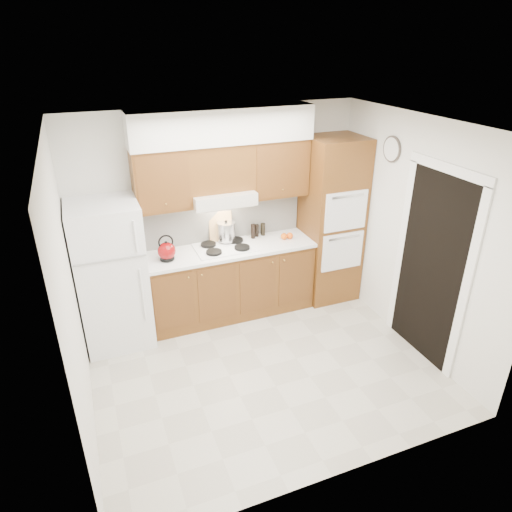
# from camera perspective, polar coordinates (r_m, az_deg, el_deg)

# --- Properties ---
(floor) EXTENTS (3.60, 3.60, 0.00)m
(floor) POSITION_cam_1_polar(r_m,az_deg,el_deg) (5.20, 0.98, -13.69)
(floor) COLOR #B9B3A2
(floor) RESTS_ON ground
(ceiling) EXTENTS (3.60, 3.60, 0.00)m
(ceiling) POSITION_cam_1_polar(r_m,az_deg,el_deg) (4.07, 1.26, 15.79)
(ceiling) COLOR white
(ceiling) RESTS_ON wall_back
(wall_back) EXTENTS (3.60, 0.02, 2.60)m
(wall_back) POSITION_cam_1_polar(r_m,az_deg,el_deg) (5.79, -4.64, 5.42)
(wall_back) COLOR silver
(wall_back) RESTS_ON floor
(wall_left) EXTENTS (0.02, 3.00, 2.60)m
(wall_left) POSITION_cam_1_polar(r_m,az_deg,el_deg) (4.22, -22.20, -4.76)
(wall_left) COLOR silver
(wall_left) RESTS_ON floor
(wall_right) EXTENTS (0.02, 3.00, 2.60)m
(wall_right) POSITION_cam_1_polar(r_m,az_deg,el_deg) (5.38, 19.10, 2.43)
(wall_right) COLOR silver
(wall_right) RESTS_ON floor
(fridge) EXTENTS (0.75, 0.72, 1.72)m
(fridge) POSITION_cam_1_polar(r_m,az_deg,el_deg) (5.42, -17.61, -2.33)
(fridge) COLOR white
(fridge) RESTS_ON floor
(base_cabinets) EXTENTS (2.11, 0.60, 0.90)m
(base_cabinets) POSITION_cam_1_polar(r_m,az_deg,el_deg) (5.89, -3.24, -3.27)
(base_cabinets) COLOR brown
(base_cabinets) RESTS_ON floor
(countertop) EXTENTS (2.13, 0.62, 0.04)m
(countertop) POSITION_cam_1_polar(r_m,az_deg,el_deg) (5.67, -3.33, 0.84)
(countertop) COLOR white
(countertop) RESTS_ON base_cabinets
(backsplash) EXTENTS (2.11, 0.03, 0.56)m
(backsplash) POSITION_cam_1_polar(r_m,az_deg,el_deg) (5.81, -4.33, 4.67)
(backsplash) COLOR white
(backsplash) RESTS_ON countertop
(oven_cabinet) EXTENTS (0.70, 0.65, 2.20)m
(oven_cabinet) POSITION_cam_1_polar(r_m,az_deg,el_deg) (6.13, 9.34, 4.36)
(oven_cabinet) COLOR brown
(oven_cabinet) RESTS_ON floor
(upper_cab_left) EXTENTS (0.63, 0.33, 0.70)m
(upper_cab_left) POSITION_cam_1_polar(r_m,az_deg,el_deg) (5.31, -11.79, 9.33)
(upper_cab_left) COLOR brown
(upper_cab_left) RESTS_ON wall_back
(upper_cab_right) EXTENTS (0.73, 0.33, 0.70)m
(upper_cab_right) POSITION_cam_1_polar(r_m,az_deg,el_deg) (5.71, 2.65, 11.00)
(upper_cab_right) COLOR brown
(upper_cab_right) RESTS_ON wall_back
(range_hood) EXTENTS (0.75, 0.45, 0.15)m
(range_hood) POSITION_cam_1_polar(r_m,az_deg,el_deg) (5.48, -4.28, 7.32)
(range_hood) COLOR silver
(range_hood) RESTS_ON wall_back
(upper_cab_over_hood) EXTENTS (0.75, 0.33, 0.55)m
(upper_cab_over_hood) POSITION_cam_1_polar(r_m,az_deg,el_deg) (5.44, -4.60, 11.01)
(upper_cab_over_hood) COLOR brown
(upper_cab_over_hood) RESTS_ON range_hood
(soffit) EXTENTS (2.13, 0.36, 0.40)m
(soffit) POSITION_cam_1_polar(r_m,az_deg,el_deg) (5.34, -4.21, 15.96)
(soffit) COLOR silver
(soffit) RESTS_ON wall_back
(cooktop) EXTENTS (0.74, 0.50, 0.01)m
(cooktop) POSITION_cam_1_polar(r_m,az_deg,el_deg) (5.66, -3.88, 1.08)
(cooktop) COLOR white
(cooktop) RESTS_ON countertop
(doorway) EXTENTS (0.02, 0.90, 2.10)m
(doorway) POSITION_cam_1_polar(r_m,az_deg,el_deg) (5.24, 20.99, -1.54)
(doorway) COLOR black
(doorway) RESTS_ON floor
(wall_clock) EXTENTS (0.02, 0.30, 0.30)m
(wall_clock) POSITION_cam_1_polar(r_m,az_deg,el_deg) (5.53, 16.63, 12.68)
(wall_clock) COLOR #3F3833
(wall_clock) RESTS_ON wall_right
(kettle) EXTENTS (0.23, 0.23, 0.21)m
(kettle) POSITION_cam_1_polar(r_m,az_deg,el_deg) (5.39, -11.11, 0.61)
(kettle) COLOR maroon
(kettle) RESTS_ON countertop
(cutting_board) EXTENTS (0.30, 0.15, 0.38)m
(cutting_board) POSITION_cam_1_polar(r_m,az_deg,el_deg) (5.78, -4.46, 3.72)
(cutting_board) COLOR #D9BC6F
(cutting_board) RESTS_ON countertop
(stock_pot) EXTENTS (0.29, 0.29, 0.23)m
(stock_pot) POSITION_cam_1_polar(r_m,az_deg,el_deg) (5.76, -3.74, 3.07)
(stock_pot) COLOR silver
(stock_pot) RESTS_ON cooktop
(condiment_a) EXTENTS (0.06, 0.06, 0.19)m
(condiment_a) POSITION_cam_1_polar(r_m,az_deg,el_deg) (5.88, -0.37, 3.11)
(condiment_a) COLOR black
(condiment_a) RESTS_ON countertop
(condiment_b) EXTENTS (0.05, 0.05, 0.16)m
(condiment_b) POSITION_cam_1_polar(r_m,az_deg,el_deg) (5.95, 0.09, 3.23)
(condiment_b) COLOR black
(condiment_b) RESTS_ON countertop
(condiment_c) EXTENTS (0.07, 0.07, 0.16)m
(condiment_c) POSITION_cam_1_polar(r_m,az_deg,el_deg) (5.99, 0.87, 3.36)
(condiment_c) COLOR black
(condiment_c) RESTS_ON countertop
(orange_near) EXTENTS (0.10, 0.10, 0.09)m
(orange_near) POSITION_cam_1_polar(r_m,az_deg,el_deg) (5.88, 3.53, 2.47)
(orange_near) COLOR orange
(orange_near) RESTS_ON countertop
(orange_far) EXTENTS (0.09, 0.09, 0.08)m
(orange_far) POSITION_cam_1_polar(r_m,az_deg,el_deg) (5.91, 4.24, 2.55)
(orange_far) COLOR #FF5A0D
(orange_far) RESTS_ON countertop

